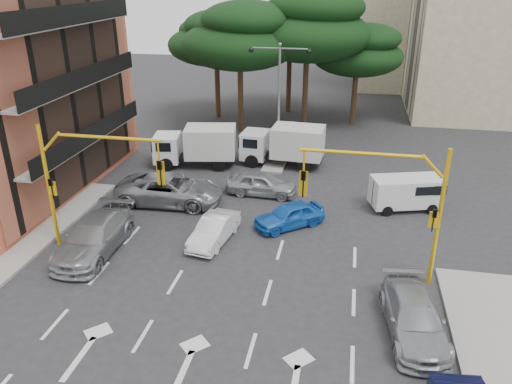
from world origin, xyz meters
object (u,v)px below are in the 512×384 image
at_px(car_silver_cross_a, 170,190).
at_px(car_silver_parked, 414,318).
at_px(car_silver_cross_b, 262,183).
at_px(box_truck_b, 283,146).
at_px(signal_mast_left, 82,172).
at_px(box_truck_a, 196,147).
at_px(van_white, 406,193).
at_px(street_lamp_center, 279,81).
at_px(signal_mast_right, 395,196).
at_px(car_blue_compact, 289,215).
at_px(car_white_hatch, 214,230).
at_px(car_silver_wagon, 94,237).

xyz_separation_m(car_silver_cross_a, car_silver_parked, (12.51, -8.99, -0.14)).
distance_m(car_silver_cross_b, box_truck_b, 5.21).
height_order(signal_mast_left, car_silver_cross_b, signal_mast_left).
height_order(car_silver_parked, box_truck_a, box_truck_a).
distance_m(van_white, box_truck_a, 14.00).
xyz_separation_m(street_lamp_center, box_truck_a, (-5.21, -2.46, -4.07)).
distance_m(signal_mast_right, street_lamp_center, 15.65).
bearing_deg(signal_mast_left, street_lamp_center, 64.09).
height_order(street_lamp_center, box_truck_b, street_lamp_center).
distance_m(signal_mast_left, box_truck_a, 11.93).
bearing_deg(car_blue_compact, box_truck_b, 151.49).
height_order(signal_mast_right, car_silver_cross_b, signal_mast_right).
bearing_deg(street_lamp_center, car_silver_parked, -66.49).
bearing_deg(signal_mast_right, box_truck_a, 136.12).
bearing_deg(signal_mast_right, car_silver_parked, -77.07).
bearing_deg(signal_mast_left, car_silver_cross_a, 71.05).
distance_m(car_silver_parked, box_truck_a, 19.74).
height_order(car_silver_cross_b, box_truck_b, box_truck_b).
relative_size(street_lamp_center, car_white_hatch, 2.05).
bearing_deg(car_blue_compact, signal_mast_right, 10.91).
height_order(car_silver_parked, van_white, van_white).
xyz_separation_m(car_blue_compact, car_silver_cross_b, (-2.12, 3.69, 0.07)).
height_order(street_lamp_center, van_white, street_lamp_center).
bearing_deg(signal_mast_right, van_white, 79.77).
distance_m(car_white_hatch, car_silver_cross_b, 6.10).
distance_m(signal_mast_left, car_silver_parked, 15.16).
xyz_separation_m(car_white_hatch, car_silver_cross_b, (1.26, 5.97, 0.08)).
xyz_separation_m(car_white_hatch, box_truck_a, (-3.93, 9.85, 0.73)).
bearing_deg(van_white, signal_mast_right, -26.90).
height_order(signal_mast_right, car_silver_parked, signal_mast_right).
relative_size(car_blue_compact, box_truck_b, 0.67).
bearing_deg(car_silver_cross_a, car_silver_parked, -127.76).
distance_m(car_silver_wagon, box_truck_b, 14.87).
xyz_separation_m(signal_mast_right, van_white, (1.31, 7.29, -2.95)).
distance_m(car_white_hatch, car_silver_parked, 10.27).
relative_size(car_white_hatch, car_silver_wagon, 0.69).
xyz_separation_m(car_silver_wagon, box_truck_a, (1.30, 11.84, 0.56)).
xyz_separation_m(car_blue_compact, car_silver_wagon, (-8.62, -4.27, 0.16)).
distance_m(car_silver_wagon, box_truck_a, 11.93).
bearing_deg(box_truck_b, car_silver_cross_a, 147.18).
bearing_deg(box_truck_a, car_blue_compact, -145.77).
xyz_separation_m(street_lamp_center, car_silver_cross_a, (-4.91, -8.48, -4.60)).
distance_m(signal_mast_right, car_silver_wagon, 13.67).
xyz_separation_m(signal_mast_left, box_truck_a, (1.60, 11.55, -2.53)).
bearing_deg(van_white, car_silver_parked, -19.43).
relative_size(signal_mast_left, van_white, 1.60).
xyz_separation_m(car_blue_compact, box_truck_b, (-1.61, 8.83, 0.74)).
distance_m(signal_mast_right, car_silver_parked, 4.78).
xyz_separation_m(box_truck_a, box_truck_b, (5.71, 1.26, 0.02)).
relative_size(car_silver_cross_b, car_silver_parked, 0.87).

